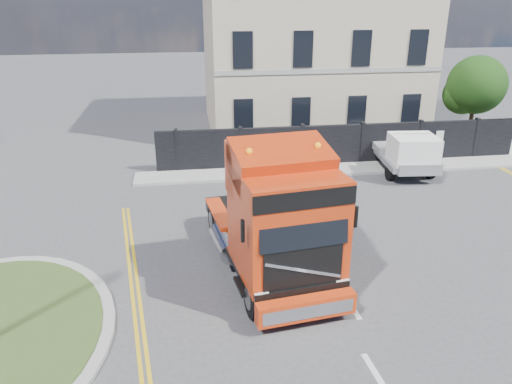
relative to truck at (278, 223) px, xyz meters
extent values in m
plane|color=#424244|center=(-0.90, 1.12, -1.87)|extent=(120.00, 120.00, 0.00)
cube|color=black|center=(5.10, 10.12, -0.87)|extent=(18.00, 0.25, 2.00)
cube|color=silver|center=(13.60, 10.12, -0.87)|extent=(2.60, 0.12, 2.00)
cube|color=beige|center=(5.10, 17.62, 3.63)|extent=(12.00, 10.00, 11.00)
cylinder|color=#382619|center=(13.60, 13.12, -0.67)|extent=(0.24, 0.24, 2.40)
sphere|color=#133610|center=(13.60, 13.12, 1.33)|extent=(3.20, 3.20, 3.20)
sphere|color=#133610|center=(13.10, 13.52, 0.73)|extent=(2.20, 2.20, 2.20)
cube|color=#979791|center=(5.10, 9.22, -1.81)|extent=(20.00, 1.60, 0.12)
cube|color=black|center=(-0.16, 1.16, -1.09)|extent=(3.42, 6.87, 0.47)
cube|color=red|center=(0.09, -0.65, 0.37)|extent=(2.95, 3.04, 2.93)
cube|color=red|center=(-0.06, 0.43, 1.58)|extent=(2.72, 1.28, 1.46)
cube|color=black|center=(0.27, -1.98, 0.79)|extent=(2.29, 0.37, 1.10)
cube|color=red|center=(0.31, -2.31, -1.30)|extent=(2.64, 0.71, 0.57)
cylinder|color=black|center=(-0.92, -1.63, -1.33)|extent=(0.48, 1.12, 1.09)
cylinder|color=gray|center=(-0.92, -1.63, -1.33)|extent=(0.45, 0.64, 0.60)
cylinder|color=black|center=(1.32, -1.33, -1.33)|extent=(0.48, 1.12, 1.09)
cylinder|color=gray|center=(1.32, -1.33, -1.33)|extent=(0.45, 0.64, 0.60)
cylinder|color=black|center=(-1.42, 2.04, -1.33)|extent=(0.48, 1.12, 1.09)
cylinder|color=gray|center=(-1.42, 2.04, -1.33)|extent=(0.45, 0.64, 0.60)
cylinder|color=black|center=(0.82, 2.35, -1.33)|extent=(0.48, 1.12, 1.09)
cylinder|color=gray|center=(0.82, 2.35, -1.33)|extent=(0.45, 0.64, 0.60)
cylinder|color=black|center=(-1.59, 3.29, -1.33)|extent=(0.48, 1.12, 1.09)
cylinder|color=gray|center=(-1.59, 3.29, -1.33)|extent=(0.45, 0.64, 0.60)
cylinder|color=black|center=(0.65, 3.59, -1.33)|extent=(0.48, 1.12, 1.09)
cylinder|color=gray|center=(0.65, 3.59, -1.33)|extent=(0.45, 0.64, 0.60)
cube|color=gray|center=(7.59, 9.12, -1.16)|extent=(2.38, 5.04, 0.25)
cube|color=white|center=(7.59, 7.60, -0.50)|extent=(2.09, 2.00, 1.32)
cylinder|color=black|center=(6.62, 7.60, -1.52)|extent=(0.25, 0.71, 0.71)
cylinder|color=black|center=(8.55, 7.60, -1.52)|extent=(0.25, 0.71, 0.71)
cylinder|color=black|center=(6.62, 10.65, -1.52)|extent=(0.25, 0.71, 0.71)
cylinder|color=black|center=(8.55, 10.65, -1.52)|extent=(0.25, 0.71, 0.71)
camera|label=1|loc=(-2.45, -12.58, 6.10)|focal=35.00mm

